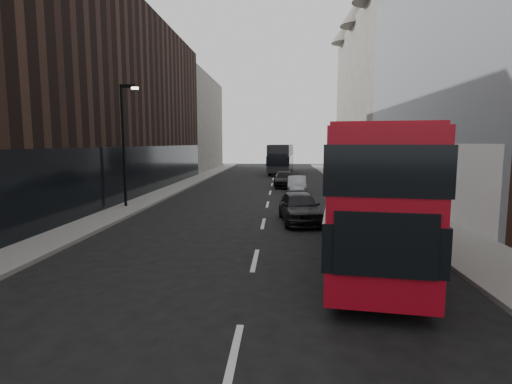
% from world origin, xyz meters
% --- Properties ---
extents(sidewalk_right, '(3.00, 80.00, 0.15)m').
position_xyz_m(sidewalk_right, '(7.50, 25.00, 0.07)').
color(sidewalk_right, slate).
rests_on(sidewalk_right, ground).
extents(sidewalk_left, '(2.00, 80.00, 0.15)m').
position_xyz_m(sidewalk_left, '(-8.00, 25.00, 0.07)').
color(sidewalk_left, slate).
rests_on(sidewalk_left, ground).
extents(building_modern_block, '(5.03, 22.00, 20.00)m').
position_xyz_m(building_modern_block, '(11.47, 21.00, 9.90)').
color(building_modern_block, '#92969C').
rests_on(building_modern_block, ground).
extents(building_victorian, '(6.50, 24.00, 21.00)m').
position_xyz_m(building_victorian, '(11.38, 44.00, 9.66)').
color(building_victorian, '#66615A').
rests_on(building_victorian, ground).
extents(building_left_mid, '(5.00, 24.00, 14.00)m').
position_xyz_m(building_left_mid, '(-11.50, 30.00, 7.00)').
color(building_left_mid, black).
rests_on(building_left_mid, ground).
extents(building_left_far, '(5.00, 20.00, 13.00)m').
position_xyz_m(building_left_far, '(-11.50, 52.00, 6.50)').
color(building_left_far, '#66615A').
rests_on(building_left_far, ground).
extents(street_lamp, '(1.06, 0.22, 7.00)m').
position_xyz_m(street_lamp, '(-8.22, 18.00, 4.18)').
color(street_lamp, black).
rests_on(street_lamp, sidewalk_left).
extents(red_bus, '(3.92, 10.78, 4.27)m').
position_xyz_m(red_bus, '(3.64, 8.41, 2.37)').
color(red_bus, maroon).
rests_on(red_bus, ground).
extents(grey_bus, '(3.46, 11.42, 3.64)m').
position_xyz_m(grey_bus, '(0.84, 46.30, 1.95)').
color(grey_bus, black).
rests_on(grey_bus, ground).
extents(car_a, '(2.22, 4.58, 1.51)m').
position_xyz_m(car_a, '(1.74, 14.48, 0.75)').
color(car_a, black).
rests_on(car_a, ground).
extents(car_b, '(1.48, 3.97, 1.30)m').
position_xyz_m(car_b, '(2.05, 26.00, 0.65)').
color(car_b, gray).
rests_on(car_b, ground).
extents(car_c, '(2.07, 4.69, 1.34)m').
position_xyz_m(car_c, '(1.16, 30.20, 0.67)').
color(car_c, black).
rests_on(car_c, ground).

